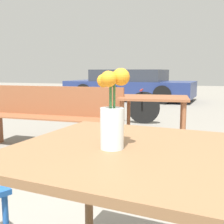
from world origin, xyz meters
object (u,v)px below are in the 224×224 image
object	(u,v)px
flower_vase	(113,116)
table_front	(130,172)
table_back	(154,106)
parked_car	(130,85)
bicycle	(121,106)
bench_near	(53,114)

from	to	relation	value
flower_vase	table_front	bearing A→B (deg)	32.48
table_back	parked_car	distance (m)	6.73
table_back	bicycle	bearing A→B (deg)	118.45
table_back	parked_car	size ratio (longest dim) A/B	0.20
bench_near	table_back	xyz separation A→B (m)	(1.34, 0.26, 0.13)
bench_near	bicycle	xyz separation A→B (m)	(0.32, 2.13, -0.14)
table_front	parked_car	xyz separation A→B (m)	(-2.41, 8.93, -0.12)
flower_vase	bicycle	xyz separation A→B (m)	(-1.31, 4.43, -0.55)
flower_vase	parked_car	xyz separation A→B (m)	(-2.35, 8.97, -0.35)
table_front	table_back	xyz separation A→B (m)	(-0.36, 2.52, -0.05)
table_back	bicycle	xyz separation A→B (m)	(-1.01, 1.87, -0.27)
table_back	parked_car	bearing A→B (deg)	107.76
bicycle	parked_car	world-z (taller)	parked_car
flower_vase	parked_car	size ratio (longest dim) A/B	0.07
bicycle	parked_car	size ratio (longest dim) A/B	0.34
table_front	bench_near	bearing A→B (deg)	126.91
bench_near	bicycle	distance (m)	2.16
table_front	table_back	size ratio (longest dim) A/B	1.07
flower_vase	bicycle	distance (m)	4.65
flower_vase	bench_near	bearing A→B (deg)	125.40
table_back	bicycle	distance (m)	2.15
table_front	bicycle	bearing A→B (deg)	107.39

